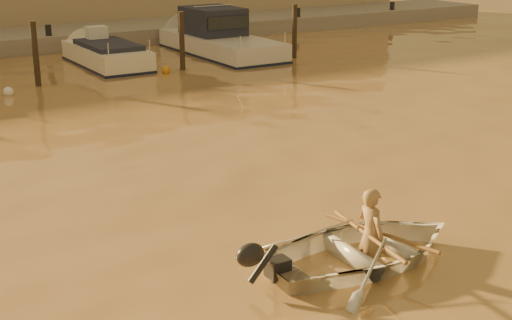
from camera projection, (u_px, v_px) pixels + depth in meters
ground_plane at (298, 241)px, 11.15m from camera, size 160.00×160.00×0.00m
dinghy at (365, 249)px, 10.37m from camera, size 3.25×2.38×0.66m
person at (371, 235)px, 10.35m from camera, size 0.36×0.53×1.43m
outboard_motor at (277, 268)px, 9.63m from camera, size 0.91×0.43×0.70m
oar_port at (379, 232)px, 10.42m from camera, size 0.42×2.08×0.13m
oar_starboard at (368, 235)px, 10.32m from camera, size 0.50×2.07×0.13m
moored_boat_3 at (107, 59)px, 25.45m from camera, size 1.81×5.34×0.95m
moored_boat_4 at (221, 38)px, 27.68m from camera, size 2.34×7.17×1.75m
piling_2 at (36, 57)px, 21.93m from camera, size 0.18×0.18×2.20m
piling_3 at (182, 44)px, 24.43m from camera, size 0.18×0.18×2.20m
piling_4 at (295, 34)px, 26.79m from camera, size 0.18×0.18×2.20m
fender_c at (8, 92)px, 20.91m from camera, size 0.30×0.30×0.30m
fender_d at (166, 70)px, 24.17m from camera, size 0.30×0.30×0.30m
fender_e at (268, 62)px, 25.61m from camera, size 0.30×0.30×0.30m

